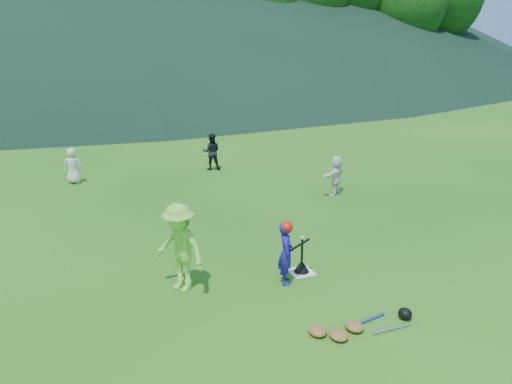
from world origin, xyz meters
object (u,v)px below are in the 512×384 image
adult_coach (180,248)px  fielder_b (212,152)px  batter_child (286,253)px  home_plate (301,272)px  fielder_d (336,175)px  batting_tee (302,266)px  equipment_pile (355,327)px  fielder_a (73,166)px

adult_coach → fielder_b: bearing=126.5°
fielder_b → batter_child: bearing=100.3°
home_plate → fielder_d: 5.13m
adult_coach → batting_tee: size_ratio=2.43×
fielder_d → batting_tee: size_ratio=1.67×
home_plate → equipment_pile: (-0.08, -2.09, 0.06)m
adult_coach → fielder_d: (5.39, 3.90, -0.26)m
fielder_b → batting_tee: (-0.48, -7.98, -0.49)m
batter_child → batting_tee: 0.70m
adult_coach → equipment_pile: size_ratio=0.92×
batter_child → adult_coach: adult_coach is taller
batter_child → equipment_pile: (0.38, -1.83, -0.54)m
batter_child → fielder_d: 5.58m
adult_coach → fielder_d: 6.66m
batter_child → batting_tee: bearing=-40.8°
batter_child → equipment_pile: bearing=-148.4°
fielder_a → fielder_d: bearing=162.5°
fielder_b → batting_tee: bearing=103.4°
home_plate → batter_child: bearing=-150.9°
batting_tee → equipment_pile: bearing=-92.2°
adult_coach → fielder_b: (2.82, 7.79, -0.21)m
fielder_d → home_plate: bearing=22.8°
home_plate → fielder_d: (3.05, 4.09, 0.56)m
adult_coach → equipment_pile: adult_coach is taller
home_plate → fielder_a: fielder_a is taller
fielder_d → batting_tee: fielder_d is taller
batter_child → batting_tee: batter_child is taller
batting_tee → equipment_pile: batting_tee is taller
fielder_a → adult_coach: bearing=113.1°
equipment_pile → fielder_d: bearing=63.2°
home_plate → fielder_b: bearing=86.6°
fielder_d → adult_coach: bearing=5.5°
home_plate → batting_tee: (0.00, 0.00, 0.12)m
fielder_a → fielder_d: fielder_d is taller
adult_coach → equipment_pile: (2.26, -2.28, -0.76)m
batter_child → equipment_pile: 1.95m
adult_coach → batter_child: bearing=43.1°
fielder_a → fielder_d: size_ratio=0.98×
adult_coach → fielder_a: size_ratio=1.49×
fielder_a → batting_tee: 8.90m
home_plate → fielder_a: (-3.97, 7.95, 0.54)m
fielder_d → equipment_pile: bearing=32.7°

